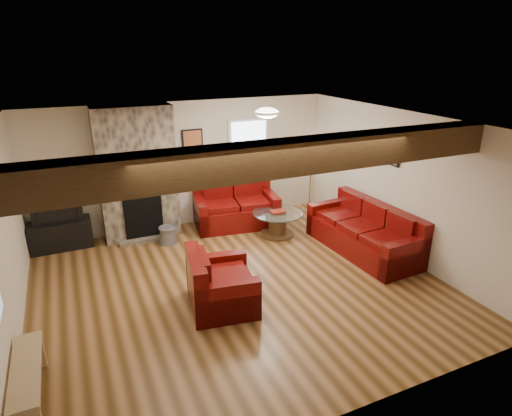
{
  "coord_description": "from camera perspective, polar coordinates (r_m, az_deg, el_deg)",
  "views": [
    {
      "loc": [
        -2.12,
        -5.39,
        3.49
      ],
      "look_at": [
        0.48,
        0.4,
        1.07
      ],
      "focal_mm": 30.0,
      "sensor_mm": 36.0,
      "label": 1
    }
  ],
  "objects": [
    {
      "name": "artwork_back",
      "position": [
        8.6,
        -8.46,
        8.66
      ],
      "size": [
        0.42,
        0.06,
        0.52
      ],
      "primitive_type": null,
      "color": "black",
      "rests_on": "room"
    },
    {
      "name": "pine_bench",
      "position": [
        5.28,
        -27.96,
        -20.18
      ],
      "size": [
        0.28,
        1.2,
        0.45
      ],
      "primitive_type": null,
      "color": "tan",
      "rests_on": "floor"
    },
    {
      "name": "room",
      "position": [
        6.21,
        -2.53,
        -0.27
      ],
      "size": [
        8.0,
        8.0,
        8.0
      ],
      "color": "#533616",
      "rests_on": "ground"
    },
    {
      "name": "coal_bucket",
      "position": [
        8.19,
        -11.67,
        -3.51
      ],
      "size": [
        0.35,
        0.35,
        0.33
      ],
      "primitive_type": null,
      "color": "slate",
      "rests_on": "floor"
    },
    {
      "name": "loveseat",
      "position": [
        8.73,
        -2.71,
        0.41
      ],
      "size": [
        1.77,
        1.17,
        0.88
      ],
      "primitive_type": null,
      "rotation": [
        0.0,
        0.0,
        -0.14
      ],
      "color": "#4B0506",
      "rests_on": "floor"
    },
    {
      "name": "floor_lamp",
      "position": [
        9.61,
        7.42,
        6.96
      ],
      "size": [
        0.36,
        0.36,
        1.41
      ],
      "color": "#AD8148",
      "rests_on": "floor"
    },
    {
      "name": "armchair_red",
      "position": [
        6.1,
        -4.59,
        -9.51
      ],
      "size": [
        1.04,
        1.15,
        0.82
      ],
      "primitive_type": null,
      "rotation": [
        0.0,
        0.0,
        1.41
      ],
      "color": "#4B0506",
      "rests_on": "floor"
    },
    {
      "name": "ceiling_dome",
      "position": [
        7.05,
        1.47,
        12.34
      ],
      "size": [
        0.4,
        0.4,
        0.18
      ],
      "primitive_type": null,
      "color": "white",
      "rests_on": "room"
    },
    {
      "name": "oak_beam",
      "position": [
        4.8,
        2.88,
        6.64
      ],
      "size": [
        6.0,
        0.36,
        0.38
      ],
      "primitive_type": "cube",
      "color": "black",
      "rests_on": "room"
    },
    {
      "name": "back_window",
      "position": [
        9.02,
        -1.0,
        8.48
      ],
      "size": [
        0.9,
        0.08,
        1.1
      ],
      "primitive_type": null,
      "color": "silver",
      "rests_on": "room"
    },
    {
      "name": "sofa_three",
      "position": [
        7.85,
        14.1,
        -2.74
      ],
      "size": [
        1.04,
        2.25,
        0.85
      ],
      "primitive_type": null,
      "rotation": [
        0.0,
        0.0,
        -1.51
      ],
      "color": "#4B0506",
      "rests_on": "floor"
    },
    {
      "name": "chimney_breast",
      "position": [
        8.27,
        -15.53,
        4.2
      ],
      "size": [
        1.4,
        0.67,
        2.5
      ],
      "color": "#3A332D",
      "rests_on": "floor"
    },
    {
      "name": "artwork_right",
      "position": [
        7.82,
        17.25,
        7.11
      ],
      "size": [
        0.06,
        0.55,
        0.42
      ],
      "primitive_type": null,
      "color": "black",
      "rests_on": "room"
    },
    {
      "name": "coffee_table",
      "position": [
        8.33,
        2.87,
        -2.1
      ],
      "size": [
        0.97,
        0.97,
        0.51
      ],
      "color": "#472D16",
      "rests_on": "floor"
    },
    {
      "name": "tv_cabinet",
      "position": [
        8.55,
        -24.54,
        -3.26
      ],
      "size": [
        1.06,
        0.42,
        0.53
      ],
      "primitive_type": "cube",
      "color": "black",
      "rests_on": "floor"
    },
    {
      "name": "television",
      "position": [
        8.37,
        -25.06,
        -0.08
      ],
      "size": [
        0.85,
        0.11,
        0.49
      ],
      "primitive_type": "imported",
      "color": "black",
      "rests_on": "tv_cabinet"
    }
  ]
}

